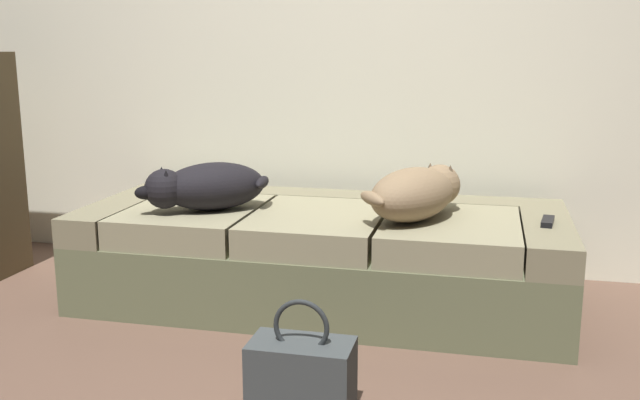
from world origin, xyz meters
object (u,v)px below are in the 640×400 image
(couch, at_px, (323,255))
(tv_remote, at_px, (548,221))
(dog_dark, at_px, (206,187))
(dog_tan, at_px, (417,193))
(handbag, at_px, (301,377))

(couch, xyz_separation_m, tv_remote, (0.94, -0.07, 0.23))
(dog_dark, height_order, dog_tan, dog_tan)
(dog_tan, relative_size, handbag, 1.61)
(tv_remote, xyz_separation_m, handbag, (-0.78, -0.95, -0.31))
(couch, height_order, tv_remote, tv_remote)
(dog_tan, xyz_separation_m, tv_remote, (0.52, 0.02, -0.10))
(dog_dark, height_order, tv_remote, dog_dark)
(dog_dark, bearing_deg, couch, 16.15)
(tv_remote, bearing_deg, dog_dark, -168.99)
(handbag, bearing_deg, dog_dark, 126.83)
(dog_tan, bearing_deg, handbag, -105.20)
(dog_dark, distance_m, handbag, 1.17)
(dog_dark, height_order, handbag, dog_dark)
(couch, bearing_deg, tv_remote, -3.97)
(couch, xyz_separation_m, dog_tan, (0.42, -0.09, 0.32))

